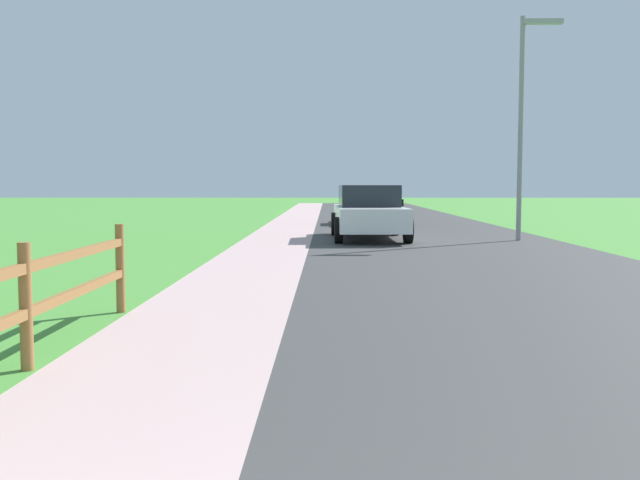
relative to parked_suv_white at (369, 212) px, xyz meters
The scene contains 7 objects.
ground_plane 4.97m from the parked_suv_white, 109.79° to the left, with size 120.00×120.00×0.00m, color #4A9039.
road_asphalt 6.91m from the parked_suv_white, 74.48° to the left, with size 7.00×66.00×0.01m, color #3C3C3C.
curb_concrete 8.13m from the parked_suv_white, 125.16° to the left, with size 6.00×66.00×0.01m, color #C0A09F.
grass_verge 9.08m from the parked_suv_white, 132.95° to the left, with size 5.00×66.00×0.00m, color #4A9039.
parked_suv_white is the anchor object (origin of this frame).
parked_car_black 8.38m from the parked_suv_white, 85.15° to the left, with size 2.11×4.46×1.50m.
street_lamp 5.26m from the parked_suv_white, ahead, with size 1.17×0.20×6.25m.
Camera 1 is at (0.48, -0.59, 1.59)m, focal length 40.35 mm.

